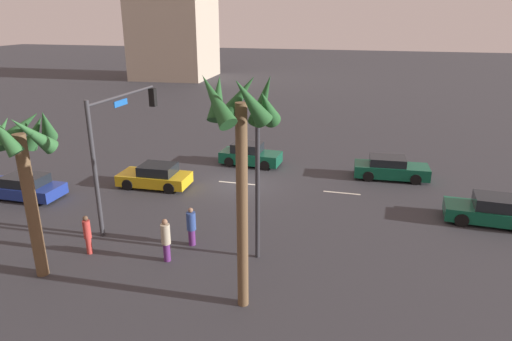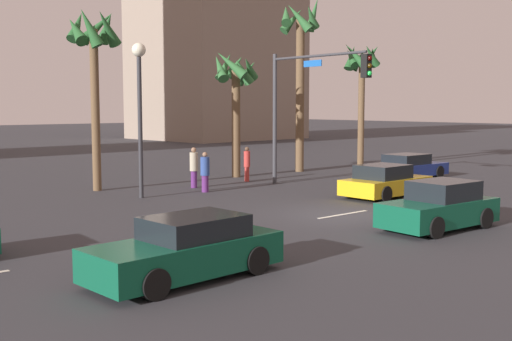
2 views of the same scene
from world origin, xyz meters
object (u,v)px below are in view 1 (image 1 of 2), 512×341
(car_4, at_px, (390,169))
(pedestrian_1, at_px, (191,226))
(pedestrian_2, at_px, (166,239))
(palm_tree_1, at_px, (23,151))
(palm_tree_2, at_px, (242,129))
(streetlamp, at_px, (257,156))
(pedestrian_0, at_px, (87,234))
(traffic_signal, at_px, (118,134))
(car_5, at_px, (490,211))
(car_2, at_px, (250,155))
(car_3, at_px, (23,187))
(car_0, at_px, (155,176))

(car_4, relative_size, pedestrian_1, 2.56)
(pedestrian_2, relative_size, palm_tree_1, 0.28)
(palm_tree_2, bearing_deg, streetlamp, -83.66)
(streetlamp, bearing_deg, pedestrian_0, 12.36)
(pedestrian_0, bearing_deg, palm_tree_1, 67.72)
(pedestrian_0, bearing_deg, traffic_signal, -84.12)
(car_5, bearing_deg, streetlamp, 30.90)
(traffic_signal, bearing_deg, palm_tree_1, 86.04)
(car_2, height_order, pedestrian_1, pedestrian_1)
(car_3, relative_size, palm_tree_2, 0.55)
(car_3, bearing_deg, pedestrian_0, 147.65)
(car_2, height_order, car_3, car_2)
(traffic_signal, bearing_deg, pedestrian_1, 156.64)
(pedestrian_1, bearing_deg, car_4, -127.79)
(traffic_signal, xyz_separation_m, palm_tree_2, (-7.62, 5.35, 1.97))
(car_4, bearing_deg, pedestrian_2, 54.27)
(car_5, height_order, pedestrian_2, pedestrian_2)
(car_3, bearing_deg, car_5, -172.93)
(traffic_signal, relative_size, pedestrian_1, 3.53)
(car_2, relative_size, palm_tree_1, 0.61)
(traffic_signal, bearing_deg, car_3, -7.43)
(traffic_signal, bearing_deg, car_0, -83.29)
(pedestrian_0, height_order, pedestrian_2, pedestrian_2)
(car_2, distance_m, car_4, 9.00)
(car_0, relative_size, car_5, 1.02)
(pedestrian_0, xyz_separation_m, palm_tree_1, (0.75, 1.83, 4.05))
(car_0, xyz_separation_m, car_2, (-4.23, -5.31, 0.05))
(car_0, height_order, car_4, car_4)
(streetlamp, bearing_deg, car_2, -73.14)
(streetlamp, xyz_separation_m, pedestrian_0, (6.88, 1.51, -3.45))
(pedestrian_0, relative_size, palm_tree_2, 0.21)
(car_5, distance_m, traffic_signal, 18.02)
(streetlamp, xyz_separation_m, palm_tree_1, (7.63, 3.34, 0.60))
(car_3, bearing_deg, car_0, -151.88)
(car_3, distance_m, streetlamp, 14.80)
(pedestrian_0, bearing_deg, car_4, -134.16)
(car_3, distance_m, traffic_signal, 7.71)
(car_0, distance_m, pedestrian_0, 7.89)
(car_2, bearing_deg, pedestrian_2, 90.22)
(pedestrian_1, distance_m, palm_tree_1, 7.14)
(car_3, height_order, palm_tree_2, palm_tree_2)
(pedestrian_2, bearing_deg, palm_tree_2, 152.39)
(car_4, height_order, pedestrian_1, pedestrian_1)
(pedestrian_1, bearing_deg, traffic_signal, -23.36)
(streetlamp, relative_size, palm_tree_2, 0.78)
(car_0, relative_size, car_2, 1.02)
(car_5, distance_m, streetlamp, 12.20)
(pedestrian_2, bearing_deg, streetlamp, -160.61)
(streetlamp, height_order, pedestrian_1, streetlamp)
(traffic_signal, distance_m, palm_tree_2, 9.51)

